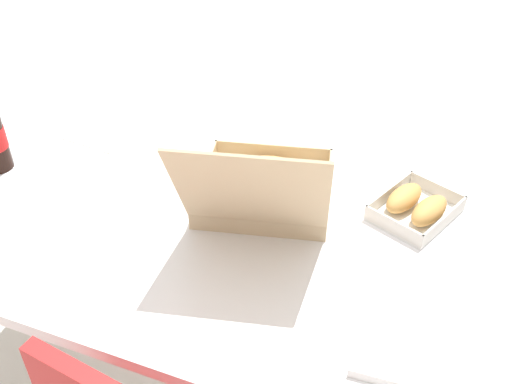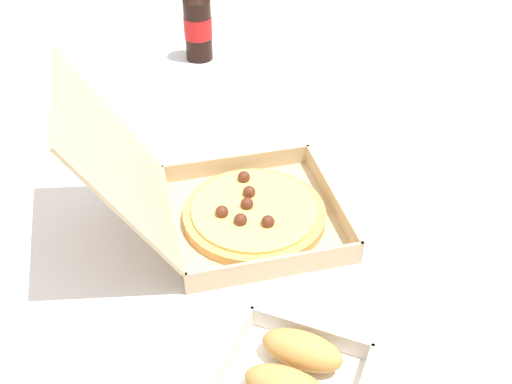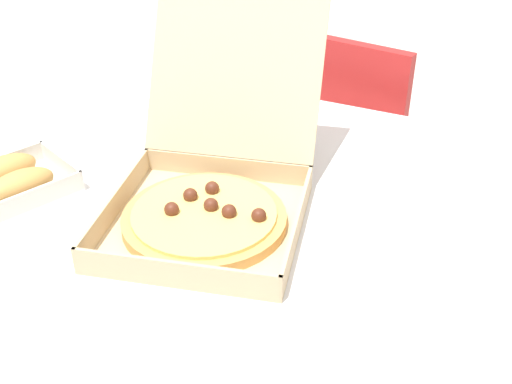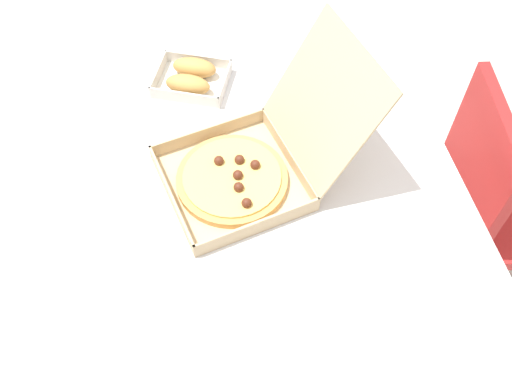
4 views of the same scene
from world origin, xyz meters
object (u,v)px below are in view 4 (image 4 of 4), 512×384
at_px(chair, 503,197).
at_px(bread_side_box, 191,77).
at_px(napkin_pile, 343,57).
at_px(pizza_box_open, 248,166).

height_order(chair, bread_side_box, chair).
height_order(chair, napkin_pile, chair).
distance_m(bread_side_box, napkin_pile, 0.43).
relative_size(bread_side_box, napkin_pile, 2.12).
relative_size(chair, pizza_box_open, 1.61).
relative_size(chair, bread_side_box, 3.56).
bearing_deg(bread_side_box, chair, 66.31).
bearing_deg(napkin_pile, bread_side_box, -87.68).
bearing_deg(napkin_pile, pizza_box_open, -43.28).
distance_m(chair, pizza_box_open, 0.79).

